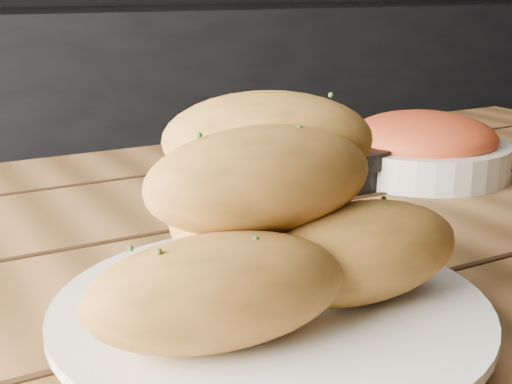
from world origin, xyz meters
name	(u,v)px	position (x,y,z in m)	size (l,w,h in m)	color
counter	(204,143)	(0.00, 1.70, 0.45)	(2.80, 0.60, 0.90)	black
table	(307,348)	(-0.68, 0.03, 0.65)	(1.44, 0.91, 0.75)	#976638
plate	(270,313)	(-0.79, -0.08, 0.76)	(0.30, 0.30, 0.02)	white
bread_rolls	(267,219)	(-0.79, -0.08, 0.83)	(0.27, 0.22, 0.14)	#C68037
skillet	(299,153)	(-0.55, 0.26, 0.77)	(0.38, 0.26, 0.05)	black
bowl	(422,147)	(-0.42, 0.18, 0.78)	(0.21, 0.21, 0.08)	white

